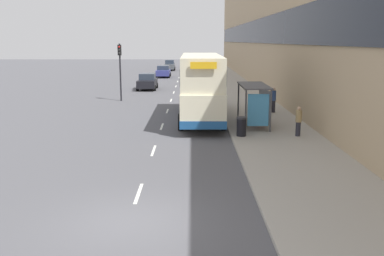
# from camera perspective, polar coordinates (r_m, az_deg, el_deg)

# --- Properties ---
(ground_plane) EXTENTS (220.00, 220.00, 0.00)m
(ground_plane) POSITION_cam_1_polar(r_m,az_deg,el_deg) (13.02, -8.39, -12.27)
(ground_plane) COLOR #515156
(pavement) EXTENTS (5.00, 93.00, 0.14)m
(pavement) POSITION_cam_1_polar(r_m,az_deg,el_deg) (50.75, 5.31, 5.71)
(pavement) COLOR #A39E93
(pavement) RESTS_ON ground_plane
(terrace_facade) EXTENTS (3.10, 93.00, 13.83)m
(terrace_facade) POSITION_cam_1_polar(r_m,az_deg,el_deg) (51.03, 10.05, 13.31)
(terrace_facade) COLOR tan
(terrace_facade) RESTS_ON ground_plane
(lane_mark_0) EXTENTS (0.12, 2.00, 0.01)m
(lane_mark_0) POSITION_cam_1_polar(r_m,az_deg,el_deg) (15.21, -7.08, -8.63)
(lane_mark_0) COLOR silver
(lane_mark_0) RESTS_ON ground_plane
(lane_mark_1) EXTENTS (0.12, 2.00, 0.01)m
(lane_mark_1) POSITION_cam_1_polar(r_m,az_deg,el_deg) (20.82, -5.10, -3.01)
(lane_mark_1) COLOR silver
(lane_mark_1) RESTS_ON ground_plane
(lane_mark_2) EXTENTS (0.12, 2.00, 0.01)m
(lane_mark_2) POSITION_cam_1_polar(r_m,az_deg,el_deg) (26.56, -3.98, 0.20)
(lane_mark_2) COLOR silver
(lane_mark_2) RESTS_ON ground_plane
(lane_mark_3) EXTENTS (0.12, 2.00, 0.01)m
(lane_mark_3) POSITION_cam_1_polar(r_m,az_deg,el_deg) (32.36, -3.26, 2.27)
(lane_mark_3) COLOR silver
(lane_mark_3) RESTS_ON ground_plane
(lane_mark_4) EXTENTS (0.12, 2.00, 0.01)m
(lane_mark_4) POSITION_cam_1_polar(r_m,az_deg,el_deg) (38.19, -2.76, 3.71)
(lane_mark_4) COLOR silver
(lane_mark_4) RESTS_ON ground_plane
(lane_mark_5) EXTENTS (0.12, 2.00, 0.01)m
(lane_mark_5) POSITION_cam_1_polar(r_m,az_deg,el_deg) (44.04, -2.39, 4.77)
(lane_mark_5) COLOR silver
(lane_mark_5) RESTS_ON ground_plane
(lane_mark_6) EXTENTS (0.12, 2.00, 0.01)m
(lane_mark_6) POSITION_cam_1_polar(r_m,az_deg,el_deg) (49.90, -2.10, 5.57)
(lane_mark_6) COLOR silver
(lane_mark_6) RESTS_ON ground_plane
(lane_mark_7) EXTENTS (0.12, 2.00, 0.01)m
(lane_mark_7) POSITION_cam_1_polar(r_m,az_deg,el_deg) (55.77, -1.88, 6.21)
(lane_mark_7) COLOR silver
(lane_mark_7) RESTS_ON ground_plane
(lane_mark_8) EXTENTS (0.12, 2.00, 0.01)m
(lane_mark_8) POSITION_cam_1_polar(r_m,az_deg,el_deg) (61.65, -1.70, 6.73)
(lane_mark_8) COLOR silver
(lane_mark_8) RESTS_ON ground_plane
(bus_shelter) EXTENTS (1.60, 4.20, 2.48)m
(bus_shelter) POSITION_cam_1_polar(r_m,az_deg,el_deg) (25.91, 8.74, 4.00)
(bus_shelter) COLOR #4C4C51
(bus_shelter) RESTS_ON ground_plane
(double_decker_bus_near) EXTENTS (2.85, 11.35, 4.30)m
(double_decker_bus_near) POSITION_cam_1_polar(r_m,az_deg,el_deg) (28.51, 1.28, 5.65)
(double_decker_bus_near) COLOR beige
(double_decker_bus_near) RESTS_ON ground_plane
(car_0) EXTENTS (1.92, 4.32, 1.84)m
(car_0) POSITION_cam_1_polar(r_m,az_deg,el_deg) (76.90, -2.94, 8.35)
(car_0) COLOR #4C5156
(car_0) RESTS_ON ground_plane
(car_1) EXTENTS (2.08, 4.36, 1.74)m
(car_1) POSITION_cam_1_polar(r_m,az_deg,el_deg) (46.91, -5.92, 6.18)
(car_1) COLOR black
(car_1) RESTS_ON ground_plane
(car_2) EXTENTS (2.10, 4.55, 1.67)m
(car_2) POSITION_cam_1_polar(r_m,az_deg,el_deg) (62.60, -3.80, 7.54)
(car_2) COLOR navy
(car_2) RESTS_ON ground_plane
(pedestrian_at_shelter) EXTENTS (0.36, 0.36, 1.79)m
(pedestrian_at_shelter) POSITION_cam_1_polar(r_m,az_deg,el_deg) (31.34, 10.85, 3.72)
(pedestrian_at_shelter) COLOR #23232D
(pedestrian_at_shelter) RESTS_ON ground_plane
(pedestrian_1) EXTENTS (0.32, 0.32, 1.63)m
(pedestrian_1) POSITION_cam_1_polar(r_m,az_deg,el_deg) (23.80, 14.06, 0.92)
(pedestrian_1) COLOR #23232D
(pedestrian_1) RESTS_ON ground_plane
(litter_bin) EXTENTS (0.55, 0.55, 1.05)m
(litter_bin) POSITION_cam_1_polar(r_m,az_deg,el_deg) (23.32, 6.66, 0.21)
(litter_bin) COLOR black
(litter_bin) RESTS_ON ground_plane
(traffic_light_far_kerb) EXTENTS (0.30, 0.32, 4.98)m
(traffic_light_far_kerb) POSITION_cam_1_polar(r_m,az_deg,el_deg) (38.06, -9.53, 8.59)
(traffic_light_far_kerb) COLOR black
(traffic_light_far_kerb) RESTS_ON ground_plane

